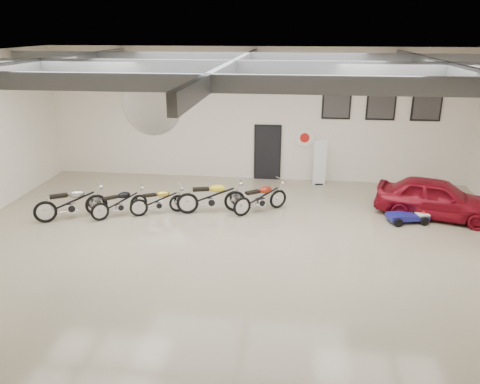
# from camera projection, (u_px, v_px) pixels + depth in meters

# --- Properties ---
(floor) EXTENTS (16.00, 12.00, 0.01)m
(floor) POSITION_uv_depth(u_px,v_px,m) (235.00, 244.00, 12.93)
(floor) COLOR tan
(floor) RESTS_ON ground
(ceiling) EXTENTS (16.00, 12.00, 0.01)m
(ceiling) POSITION_uv_depth(u_px,v_px,m) (234.00, 56.00, 11.25)
(ceiling) COLOR gray
(ceiling) RESTS_ON back_wall
(back_wall) EXTENTS (16.00, 0.02, 5.00)m
(back_wall) POSITION_uv_depth(u_px,v_px,m) (255.00, 115.00, 17.70)
(back_wall) COLOR silver
(back_wall) RESTS_ON floor
(ceiling_beams) EXTENTS (15.80, 11.80, 0.32)m
(ceiling_beams) POSITION_uv_depth(u_px,v_px,m) (234.00, 67.00, 11.34)
(ceiling_beams) COLOR slate
(ceiling_beams) RESTS_ON ceiling
(door) EXTENTS (0.92, 0.08, 2.10)m
(door) POSITION_uv_depth(u_px,v_px,m) (268.00, 153.00, 18.09)
(door) COLOR black
(door) RESTS_ON back_wall
(logo_plaque) EXTENTS (2.30, 0.06, 1.16)m
(logo_plaque) POSITION_uv_depth(u_px,v_px,m) (152.00, 105.00, 18.01)
(logo_plaque) COLOR silver
(logo_plaque) RESTS_ON back_wall
(poster_left) EXTENTS (1.05, 0.08, 1.35)m
(poster_left) POSITION_uv_depth(u_px,v_px,m) (337.00, 101.00, 17.13)
(poster_left) COLOR black
(poster_left) RESTS_ON back_wall
(poster_mid) EXTENTS (1.05, 0.08, 1.35)m
(poster_mid) POSITION_uv_depth(u_px,v_px,m) (381.00, 102.00, 16.95)
(poster_mid) COLOR black
(poster_mid) RESTS_ON back_wall
(poster_right) EXTENTS (1.05, 0.08, 1.35)m
(poster_right) POSITION_uv_depth(u_px,v_px,m) (427.00, 102.00, 16.77)
(poster_right) COLOR black
(poster_right) RESTS_ON back_wall
(oil_sign) EXTENTS (0.72, 0.10, 0.72)m
(oil_sign) POSITION_uv_depth(u_px,v_px,m) (305.00, 138.00, 17.71)
(oil_sign) COLOR white
(oil_sign) RESTS_ON back_wall
(banner_stand) EXTENTS (0.50, 0.25, 1.77)m
(banner_stand) POSITION_uv_depth(u_px,v_px,m) (320.00, 162.00, 17.49)
(banner_stand) COLOR white
(banner_stand) RESTS_ON floor
(motorcycle_silver) EXTENTS (2.20, 1.67, 1.12)m
(motorcycle_silver) POSITION_uv_depth(u_px,v_px,m) (71.00, 202.00, 14.43)
(motorcycle_silver) COLOR silver
(motorcycle_silver) RESTS_ON floor
(motorcycle_black) EXTENTS (1.73, 1.62, 0.94)m
(motorcycle_black) POSITION_uv_depth(u_px,v_px,m) (119.00, 202.00, 14.66)
(motorcycle_black) COLOR silver
(motorcycle_black) RESTS_ON floor
(motorcycle_gold) EXTENTS (1.85, 1.27, 0.93)m
(motorcycle_gold) POSITION_uv_depth(u_px,v_px,m) (158.00, 200.00, 14.84)
(motorcycle_gold) COLOR silver
(motorcycle_gold) RESTS_ON floor
(motorcycle_yellow) EXTENTS (2.27, 1.20, 1.13)m
(motorcycle_yellow) POSITION_uv_depth(u_px,v_px,m) (211.00, 196.00, 14.92)
(motorcycle_yellow) COLOR silver
(motorcycle_yellow) RESTS_ON floor
(motorcycle_red) EXTENTS (1.93, 1.66, 1.02)m
(motorcycle_red) POSITION_uv_depth(u_px,v_px,m) (261.00, 197.00, 14.98)
(motorcycle_red) COLOR silver
(motorcycle_red) RESTS_ON floor
(go_kart) EXTENTS (1.60, 1.01, 0.54)m
(go_kart) POSITION_uv_depth(u_px,v_px,m) (412.00, 214.00, 14.27)
(go_kart) COLOR navy
(go_kart) RESTS_ON floor
(vintage_car) EXTENTS (2.49, 3.92, 1.24)m
(vintage_car) POSITION_uv_depth(u_px,v_px,m) (436.00, 198.00, 14.58)
(vintage_car) COLOR maroon
(vintage_car) RESTS_ON floor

